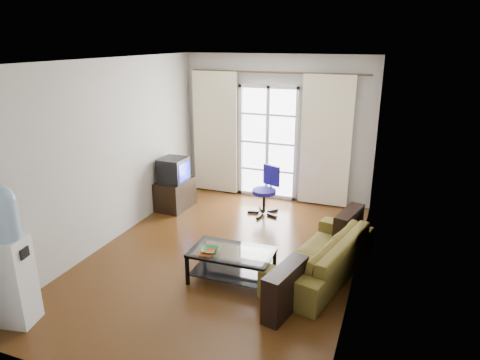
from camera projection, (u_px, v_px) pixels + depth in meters
name	position (u px, v px, depth m)	size (l,w,h in m)	color
floor	(223.00, 256.00, 6.10)	(5.20, 5.20, 0.00)	#523013
ceiling	(221.00, 60.00, 5.25)	(5.20, 5.20, 0.00)	white
wall_back	(276.00, 129.00, 7.99)	(3.60, 0.02, 2.70)	#B2B0A9
wall_front	(94.00, 252.00, 3.37)	(3.60, 0.02, 2.70)	#B2B0A9
wall_left	(110.00, 153.00, 6.28)	(0.02, 5.20, 2.70)	#B2B0A9
wall_right	(362.00, 181.00, 5.07)	(0.02, 5.20, 2.70)	#B2B0A9
french_door	(268.00, 143.00, 8.07)	(1.16, 0.06, 2.15)	white
curtain_rod	(276.00, 72.00, 7.57)	(0.04, 0.04, 3.30)	#4C3F2D
curtain_left	(215.00, 133.00, 8.33)	(0.90, 0.07, 2.35)	#F9F1C8
curtain_right	(326.00, 142.00, 7.61)	(0.90, 0.07, 2.35)	#F9F1C8
radiator	(315.00, 187.00, 7.95)	(0.64, 0.12, 0.64)	gray
sofa	(321.00, 254.00, 5.56)	(1.19, 2.06, 0.57)	brown
coffee_table	(232.00, 262.00, 5.40)	(1.06, 0.62, 0.42)	silver
bowl	(211.00, 250.00, 5.31)	(0.25, 0.25, 0.06)	#328A52
book	(201.00, 252.00, 5.31)	(0.18, 0.23, 0.02)	red
remote	(211.00, 250.00, 5.36)	(0.16, 0.04, 0.02)	black
tv_stand	(175.00, 194.00, 7.76)	(0.48, 0.72, 0.53)	black
crt_tv	(172.00, 170.00, 7.56)	(0.48, 0.47, 0.43)	black
task_chair	(265.00, 200.00, 7.51)	(0.76, 0.76, 0.85)	black
water_cooler	(10.00, 254.00, 4.43)	(0.38, 0.38, 1.58)	silver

